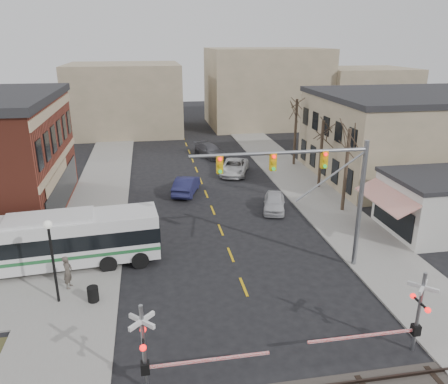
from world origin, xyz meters
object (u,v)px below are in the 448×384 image
(trash_bin, at_px, (93,294))
(car_a, at_px, (274,202))
(transit_bus, at_px, (52,241))
(car_d, at_px, (210,151))
(rr_crossing_west, at_px, (155,348))
(rr_crossing_east, at_px, (410,314))
(traffic_signal_mast, at_px, (317,181))
(car_c, at_px, (234,167))
(street_lamp, at_px, (51,245))
(car_b, at_px, (186,185))
(pedestrian_near, at_px, (68,272))
(pedestrian_far, at_px, (48,250))

(trash_bin, height_order, car_a, car_a)
(transit_bus, height_order, car_d, transit_bus)
(rr_crossing_west, xyz_separation_m, trash_bin, (-3.19, 6.74, -1.43))
(rr_crossing_east, relative_size, car_d, 1.07)
(traffic_signal_mast, bearing_deg, car_d, 94.66)
(car_a, bearing_deg, rr_crossing_east, -69.85)
(rr_crossing_west, bearing_deg, transit_bus, 118.14)
(rr_crossing_west, xyz_separation_m, car_a, (10.11, 18.01, -1.25))
(rr_crossing_east, distance_m, car_c, 28.42)
(car_a, distance_m, car_c, 10.70)
(rr_crossing_west, height_order, car_a, rr_crossing_west)
(rr_crossing_west, relative_size, rr_crossing_east, 1.00)
(street_lamp, height_order, car_d, street_lamp)
(traffic_signal_mast, height_order, rr_crossing_west, traffic_signal_mast)
(traffic_signal_mast, distance_m, car_a, 11.06)
(trash_bin, height_order, car_d, car_d)
(trash_bin, bearing_deg, traffic_signal_mast, 6.39)
(rr_crossing_east, bearing_deg, street_lamp, 157.51)
(car_a, bearing_deg, street_lamp, -127.31)
(car_b, height_order, car_d, car_b)
(rr_crossing_east, height_order, trash_bin, rr_crossing_east)
(rr_crossing_east, bearing_deg, car_b, 108.64)
(trash_bin, bearing_deg, transit_bus, 122.25)
(car_d, bearing_deg, transit_bus, -138.74)
(rr_crossing_west, relative_size, car_d, 1.07)
(car_c, bearing_deg, traffic_signal_mast, -68.75)
(car_b, relative_size, pedestrian_near, 2.51)
(street_lamp, distance_m, car_c, 25.82)
(transit_bus, relative_size, traffic_signal_mast, 1.26)
(street_lamp, bearing_deg, car_d, 66.90)
(car_a, bearing_deg, traffic_signal_mast, -76.02)
(rr_crossing_east, bearing_deg, traffic_signal_mast, 101.00)
(street_lamp, xyz_separation_m, car_a, (15.15, 10.97, -2.73))
(pedestrian_near, bearing_deg, street_lamp, 177.70)
(pedestrian_near, bearing_deg, car_c, -21.43)
(trash_bin, height_order, car_b, car_b)
(traffic_signal_mast, relative_size, street_lamp, 2.19)
(traffic_signal_mast, relative_size, pedestrian_near, 5.31)
(trash_bin, relative_size, car_d, 0.16)
(car_a, height_order, car_b, car_b)
(car_a, bearing_deg, pedestrian_far, -142.18)
(rr_crossing_west, distance_m, car_c, 30.00)
(car_c, relative_size, car_d, 1.04)
(car_a, bearing_deg, car_d, 115.45)
(car_b, xyz_separation_m, pedestrian_far, (-9.75, -11.77, 0.18))
(transit_bus, bearing_deg, traffic_signal_mast, -10.50)
(pedestrian_far, bearing_deg, traffic_signal_mast, -67.66)
(transit_bus, xyz_separation_m, car_c, (14.77, 17.58, -1.10))
(transit_bus, distance_m, rr_crossing_east, 20.16)
(pedestrian_far, bearing_deg, rr_crossing_east, -88.23)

